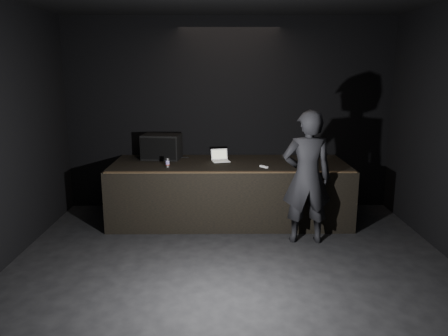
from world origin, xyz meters
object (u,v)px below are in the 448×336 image
at_px(beer_can, 168,163).
at_px(laptop, 220,158).
at_px(stage_riser, 229,191).
at_px(stage_monitor, 162,147).
at_px(person, 307,177).

bearing_deg(beer_can, laptop, 30.30).
relative_size(stage_riser, laptop, 11.69).
relative_size(stage_monitor, laptop, 2.08).
height_order(stage_monitor, person, person).
height_order(stage_riser, beer_can, beer_can).
bearing_deg(stage_monitor, stage_riser, -10.16).
height_order(stage_monitor, laptop, stage_monitor).
bearing_deg(stage_monitor, beer_can, -67.93).
distance_m(stage_riser, stage_monitor, 1.45).
bearing_deg(stage_riser, laptop, 132.05).
distance_m(beer_can, person, 2.26).
distance_m(laptop, person, 1.77).
relative_size(stage_monitor, person, 0.36).
height_order(beer_can, person, person).
distance_m(stage_monitor, person, 2.74).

